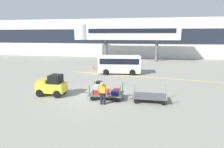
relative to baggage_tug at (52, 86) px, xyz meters
The scene contains 10 objects.
ground_plane 3.48m from the baggage_tug, ahead, with size 120.00×120.00×0.00m, color gray.
apron_lead_line 10.21m from the baggage_tug, 48.02° to the left, with size 17.89×0.20×0.01m, color yellow.
terminal_building 26.58m from the baggage_tug, 82.62° to the left, with size 63.44×2.51×7.66m.
jet_bridge 20.76m from the baggage_tug, 83.24° to the left, with size 18.16×3.00×6.23m.
baggage_tug is the anchor object (origin of this frame).
baggage_cart_lead 4.05m from the baggage_tug, ahead, with size 3.00×1.40×1.17m.
baggage_cart_middle 7.17m from the baggage_tug, ahead, with size 3.00×1.40×1.10m.
baggage_handler 4.35m from the baggage_tug, 16.25° to the right, with size 0.42×0.45×1.56m.
shuttle_van 9.66m from the baggage_tug, 66.88° to the left, with size 4.99×2.46×2.10m.
safety_cone_near 11.03m from the baggage_tug, 89.89° to the left, with size 0.36×0.36×0.55m, color #EA590F.
Camera 1 is at (3.46, -12.48, 4.44)m, focal length 29.70 mm.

